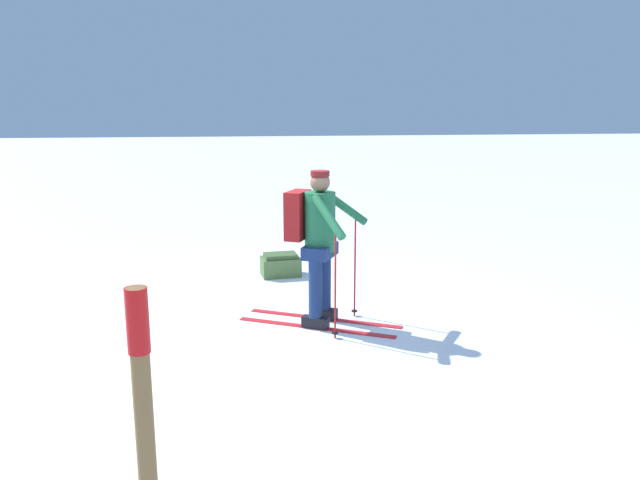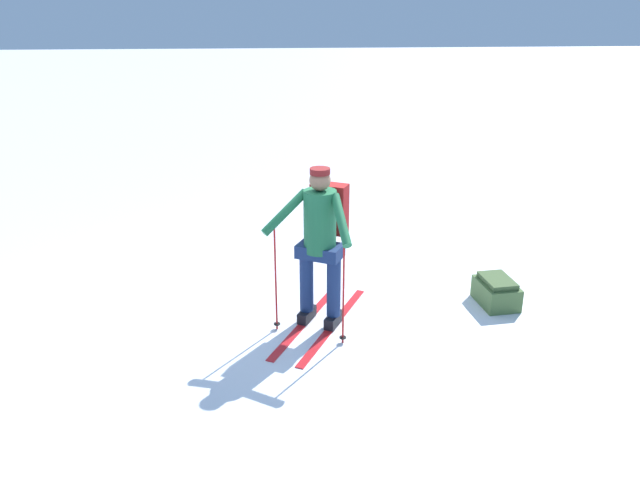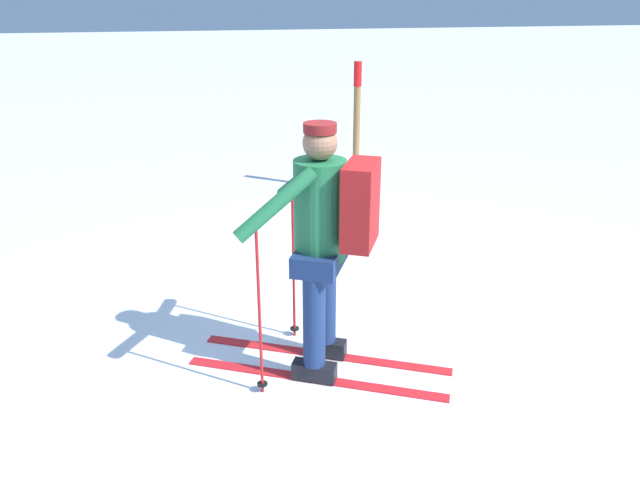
{
  "view_description": "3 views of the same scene",
  "coord_description": "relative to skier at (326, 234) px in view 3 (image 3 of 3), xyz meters",
  "views": [
    {
      "loc": [
        -0.49,
        -6.67,
        2.47
      ],
      "look_at": [
        0.42,
        0.0,
        0.98
      ],
      "focal_mm": 35.0,
      "sensor_mm": 36.0,
      "label": 1
    },
    {
      "loc": [
        6.45,
        -0.47,
        3.33
      ],
      "look_at": [
        0.42,
        0.0,
        0.98
      ],
      "focal_mm": 35.0,
      "sensor_mm": 36.0,
      "label": 2
    },
    {
      "loc": [
        1.24,
        3.69,
        2.5
      ],
      "look_at": [
        0.42,
        0.0,
        0.98
      ],
      "focal_mm": 35.0,
      "sensor_mm": 36.0,
      "label": 3
    }
  ],
  "objects": [
    {
      "name": "skier",
      "position": [
        0.0,
        0.0,
        0.0
      ],
      "size": [
        1.82,
        1.21,
        1.75
      ],
      "color": "red",
      "rests_on": "ground_plane"
    },
    {
      "name": "trail_marker",
      "position": [
        -1.32,
        -4.0,
        -0.05
      ],
      "size": [
        0.1,
        0.1,
        1.68
      ],
      "color": "olive",
      "rests_on": "ground_plane"
    },
    {
      "name": "ground_plane",
      "position": [
        -0.39,
        -0.02,
        -1.02
      ],
      "size": [
        80.0,
        80.0,
        0.0
      ],
      "primitive_type": "plane",
      "color": "white"
    }
  ]
}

